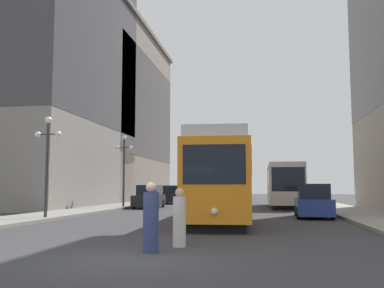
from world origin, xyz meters
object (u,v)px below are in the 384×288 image
(pedestrian_crossing_far, at_px, (151,220))
(lamp_post_left_near, at_px, (47,150))
(parked_car_right_far, at_px, (313,202))
(streetcar, at_px, (223,178))
(parked_car_left_near, at_px, (149,197))
(parked_car_left_mid, at_px, (172,195))
(pedestrian_crossing_near, at_px, (179,219))
(lamp_post_left_far, at_px, (124,160))
(transit_bus, at_px, (284,184))

(pedestrian_crossing_far, xyz_separation_m, lamp_post_left_near, (-7.97, 9.82, 2.70))
(lamp_post_left_near, bearing_deg, parked_car_right_far, 15.60)
(streetcar, bearing_deg, parked_car_left_near, 117.50)
(pedestrian_crossing_far, bearing_deg, parked_car_left_mid, -50.92)
(pedestrian_crossing_near, height_order, lamp_post_left_far, lamp_post_left_far)
(streetcar, bearing_deg, lamp_post_left_far, 125.54)
(streetcar, distance_m, parked_car_right_far, 5.49)
(parked_car_left_near, height_order, pedestrian_crossing_far, parked_car_left_near)
(transit_bus, relative_size, pedestrian_crossing_far, 6.48)
(pedestrian_crossing_near, distance_m, lamp_post_left_near, 12.42)
(lamp_post_left_far, bearing_deg, parked_car_left_near, 21.71)
(lamp_post_left_far, bearing_deg, transit_bus, 16.75)
(streetcar, xyz_separation_m, lamp_post_left_near, (-8.86, -1.13, 1.43))
(transit_bus, height_order, lamp_post_left_far, lamp_post_left_far)
(parked_car_left_near, bearing_deg, parked_car_right_far, -41.76)
(parked_car_right_far, bearing_deg, lamp_post_left_near, 17.57)
(pedestrian_crossing_far, bearing_deg, streetcar, -66.19)
(lamp_post_left_near, bearing_deg, pedestrian_crossing_near, -45.55)
(parked_car_right_far, distance_m, lamp_post_left_near, 14.28)
(parked_car_right_far, distance_m, lamp_post_left_far, 16.39)
(parked_car_left_near, bearing_deg, streetcar, -62.60)
(transit_bus, distance_m, lamp_post_left_near, 20.71)
(parked_car_left_mid, xyz_separation_m, pedestrian_crossing_far, (6.07, -32.37, -0.02))
(parked_car_right_far, xyz_separation_m, lamp_post_left_far, (-13.50, 8.79, 2.99))
(transit_bus, xyz_separation_m, parked_car_right_far, (0.90, -12.58, -1.10))
(parked_car_left_mid, xyz_separation_m, parked_car_right_far, (11.60, -18.78, 0.00))
(parked_car_left_near, xyz_separation_m, lamp_post_left_far, (-1.90, -0.76, 2.99))
(streetcar, height_order, parked_car_left_near, streetcar)
(streetcar, height_order, pedestrian_crossing_near, streetcar)
(streetcar, xyz_separation_m, parked_car_left_mid, (-6.96, 21.42, -1.26))
(parked_car_left_near, bearing_deg, pedestrian_crossing_near, -75.66)
(streetcar, relative_size, transit_bus, 1.18)
(parked_car_left_near, bearing_deg, pedestrian_crossing_far, -77.64)
(transit_bus, xyz_separation_m, parked_car_left_mid, (-10.71, 6.20, -1.10))
(parked_car_right_far, bearing_deg, transit_bus, -83.94)
(transit_bus, distance_m, pedestrian_crossing_near, 25.36)
(lamp_post_left_far, bearing_deg, streetcar, -52.22)
(lamp_post_left_near, bearing_deg, pedestrian_crossing_far, -50.96)
(parked_car_right_far, height_order, lamp_post_left_near, lamp_post_left_near)
(pedestrian_crossing_near, bearing_deg, transit_bus, -31.01)
(parked_car_left_near, distance_m, lamp_post_left_near, 13.71)
(parked_car_left_mid, relative_size, pedestrian_crossing_far, 2.44)
(pedestrian_crossing_near, height_order, pedestrian_crossing_far, pedestrian_crossing_far)
(pedestrian_crossing_near, bearing_deg, lamp_post_left_near, 22.82)
(parked_car_left_mid, distance_m, pedestrian_crossing_near, 31.88)
(parked_car_left_near, xyz_separation_m, pedestrian_crossing_far, (6.07, -23.14, -0.02))
(streetcar, distance_m, lamp_post_left_far, 14.56)
(pedestrian_crossing_far, distance_m, lamp_post_left_near, 12.93)
(transit_bus, relative_size, pedestrian_crossing_near, 7.11)
(transit_bus, distance_m, pedestrian_crossing_far, 26.60)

